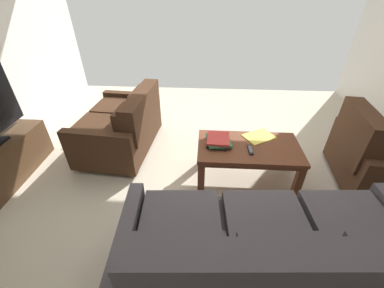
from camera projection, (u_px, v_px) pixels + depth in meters
The scene contains 9 objects.
ground_plane at pixel (207, 167), 2.94m from camera, with size 5.22×5.02×0.01m, color beige.
sofa_main at pixel (268, 255), 1.62m from camera, with size 2.01×0.92×0.83m.
loveseat_near at pixel (123, 126), 3.07m from camera, with size 0.91×1.23×0.80m.
coffee_table at pixel (248, 152), 2.54m from camera, with size 1.06×0.58×0.46m.
tv_stand at pixel (1, 163), 2.64m from camera, with size 0.45×1.16×0.45m.
armchair_side at pixel (377, 157), 2.51m from camera, with size 0.90×0.98×0.86m.
book_stack at pixel (218, 140), 2.52m from camera, with size 0.27×0.30×0.07m.
tv_remote at pixel (250, 150), 2.43m from camera, with size 0.05×0.16×0.02m.
loose_magazine at pixel (259, 136), 2.64m from camera, with size 0.23×0.31×0.01m, color #E0CC4C.
Camera 1 is at (0.04, 2.26, 1.90)m, focal length 22.65 mm.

